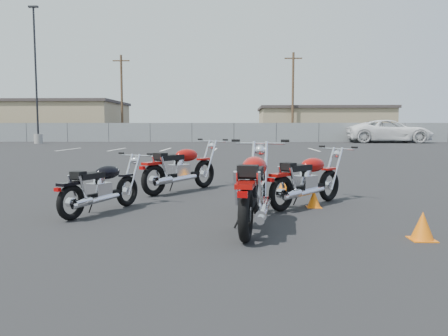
{
  "coord_description": "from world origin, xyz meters",
  "views": [
    {
      "loc": [
        0.44,
        -6.48,
        1.3
      ],
      "look_at": [
        0.2,
        0.6,
        0.65
      ],
      "focal_mm": 35.0,
      "sensor_mm": 36.0,
      "label": 1
    }
  ],
  "objects_px": {
    "motorcycle_front_red": "(181,168)",
    "motorcycle_rear_red": "(254,189)",
    "motorcycle_third_red": "(307,180)",
    "white_van": "(390,125)",
    "motorcycle_second_black": "(101,187)"
  },
  "relations": [
    {
      "from": "motorcycle_front_red",
      "to": "motorcycle_rear_red",
      "type": "height_order",
      "value": "motorcycle_rear_red"
    },
    {
      "from": "motorcycle_front_red",
      "to": "motorcycle_third_red",
      "type": "relative_size",
      "value": 1.16
    },
    {
      "from": "motorcycle_rear_red",
      "to": "motorcycle_third_red",
      "type": "bearing_deg",
      "value": 59.33
    },
    {
      "from": "motorcycle_front_red",
      "to": "motorcycle_rear_red",
      "type": "relative_size",
      "value": 0.86
    },
    {
      "from": "motorcycle_front_red",
      "to": "white_van",
      "type": "relative_size",
      "value": 0.23
    },
    {
      "from": "motorcycle_third_red",
      "to": "motorcycle_front_red",
      "type": "bearing_deg",
      "value": 145.6
    },
    {
      "from": "motorcycle_second_black",
      "to": "white_van",
      "type": "bearing_deg",
      "value": 64.73
    },
    {
      "from": "motorcycle_front_red",
      "to": "motorcycle_second_black",
      "type": "xyz_separation_m",
      "value": [
        -0.92,
        -2.28,
        -0.08
      ]
    },
    {
      "from": "motorcycle_second_black",
      "to": "white_van",
      "type": "xyz_separation_m",
      "value": [
        15.63,
        33.11,
        1.21
      ]
    },
    {
      "from": "motorcycle_second_black",
      "to": "motorcycle_rear_red",
      "type": "xyz_separation_m",
      "value": [
        2.3,
        -0.9,
        0.11
      ]
    },
    {
      "from": "motorcycle_third_red",
      "to": "white_van",
      "type": "bearing_deg",
      "value": 69.09
    },
    {
      "from": "motorcycle_rear_red",
      "to": "white_van",
      "type": "height_order",
      "value": "white_van"
    },
    {
      "from": "motorcycle_front_red",
      "to": "motorcycle_second_black",
      "type": "distance_m",
      "value": 2.46
    },
    {
      "from": "motorcycle_third_red",
      "to": "motorcycle_rear_red",
      "type": "bearing_deg",
      "value": -120.67
    },
    {
      "from": "motorcycle_rear_red",
      "to": "white_van",
      "type": "distance_m",
      "value": 36.54
    }
  ]
}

